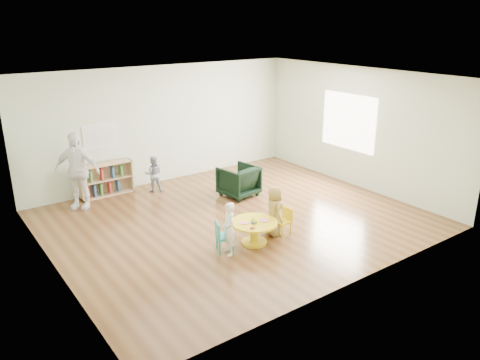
{
  "coord_description": "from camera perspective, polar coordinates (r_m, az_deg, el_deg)",
  "views": [
    {
      "loc": [
        -4.99,
        -7.05,
        3.82
      ],
      "look_at": [
        -0.12,
        -0.3,
        0.94
      ],
      "focal_mm": 35.0,
      "sensor_mm": 36.0,
      "label": 1
    }
  ],
  "objects": [
    {
      "name": "room",
      "position": [
        8.85,
        -0.45,
        6.54
      ],
      "size": [
        7.1,
        7.0,
        2.8
      ],
      "color": "brown",
      "rests_on": "ground"
    },
    {
      "name": "armchair",
      "position": [
        10.54,
        -0.17,
        -0.12
      ],
      "size": [
        0.86,
        0.88,
        0.7
      ],
      "primitive_type": "imported",
      "rotation": [
        0.0,
        0.0,
        3.3
      ],
      "color": "black",
      "rests_on": "ground"
    },
    {
      "name": "toddler",
      "position": [
        10.97,
        -10.49,
        0.74
      ],
      "size": [
        0.51,
        0.47,
        0.85
      ],
      "primitive_type": "imported",
      "rotation": [
        0.0,
        0.0,
        2.68
      ],
      "color": "#1C2548",
      "rests_on": "ground"
    },
    {
      "name": "activity_table",
      "position": [
        8.35,
        1.75,
        -5.9
      ],
      "size": [
        0.83,
        0.83,
        0.46
      ],
      "rotation": [
        0.0,
        0.0,
        0.31
      ],
      "color": "yellow",
      "rests_on": "ground"
    },
    {
      "name": "child_left",
      "position": [
        7.91,
        -1.36,
        -5.98
      ],
      "size": [
        0.3,
        0.38,
        0.93
      ],
      "primitive_type": "imported",
      "rotation": [
        0.0,
        0.0,
        -1.82
      ],
      "color": "white",
      "rests_on": "ground"
    },
    {
      "name": "child_right",
      "position": [
        8.62,
        4.17,
        -3.76
      ],
      "size": [
        0.41,
        0.53,
        0.95
      ],
      "primitive_type": "imported",
      "rotation": [
        0.0,
        0.0,
        1.32
      ],
      "color": "yellow",
      "rests_on": "ground"
    },
    {
      "name": "kid_chair_left",
      "position": [
        8.08,
        -2.15,
        -6.79
      ],
      "size": [
        0.38,
        0.38,
        0.54
      ],
      "rotation": [
        0.0,
        0.0,
        -1.95
      ],
      "color": "teal",
      "rests_on": "ground"
    },
    {
      "name": "alphabet_poster",
      "position": [
        10.87,
        -16.76,
        5.17
      ],
      "size": [
        0.74,
        0.01,
        0.54
      ],
      "color": "white",
      "rests_on": "ground"
    },
    {
      "name": "adult_caretaker",
      "position": [
        10.28,
        -19.26,
        1.07
      ],
      "size": [
        0.99,
        0.94,
        1.64
      ],
      "primitive_type": "imported",
      "rotation": [
        0.0,
        0.0,
        -0.73
      ],
      "color": "white",
      "rests_on": "ground"
    },
    {
      "name": "kid_chair_right",
      "position": [
        8.75,
        5.4,
        -4.89
      ],
      "size": [
        0.28,
        0.28,
        0.5
      ],
      "rotation": [
        0.0,
        0.0,
        1.61
      ],
      "color": "yellow",
      "rests_on": "ground"
    },
    {
      "name": "bookshelf",
      "position": [
        11.02,
        -16.12,
        0.07
      ],
      "size": [
        1.2,
        0.3,
        0.75
      ],
      "color": "tan",
      "rests_on": "ground"
    }
  ]
}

